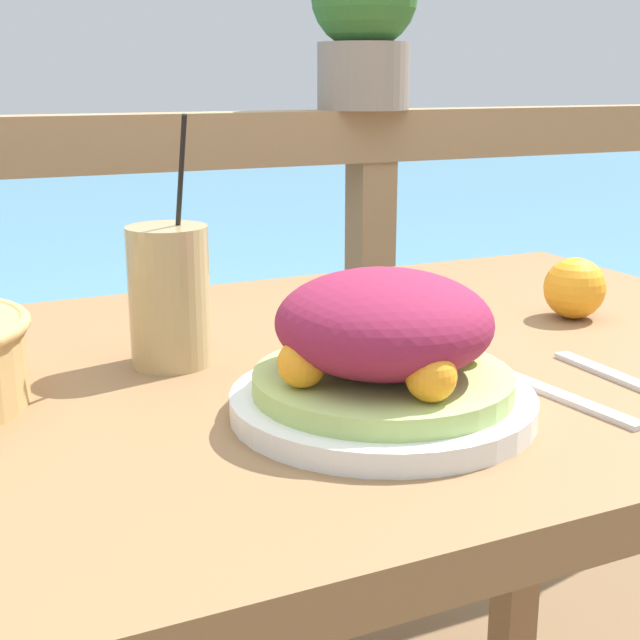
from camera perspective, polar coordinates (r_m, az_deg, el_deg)
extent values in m
cube|color=olive|center=(0.89, -2.54, -4.23)|extent=(1.25, 0.75, 0.04)
cube|color=olive|center=(1.56, 12.77, -10.45)|extent=(0.06, 0.06, 0.70)
cube|color=#937551|center=(1.47, -12.75, 10.99)|extent=(2.80, 0.08, 0.09)
cube|color=#937551|center=(1.73, 3.09, -4.37)|extent=(0.07, 0.07, 0.87)
cylinder|color=silver|center=(0.76, 4.01, -5.32)|extent=(0.26, 0.26, 0.02)
cylinder|color=#A8C66B|center=(0.76, 4.04, -3.97)|extent=(0.22, 0.22, 0.02)
ellipsoid|color=maroon|center=(0.74, 4.11, -0.14)|extent=(0.18, 0.18, 0.09)
sphere|color=orange|center=(0.78, 9.23, -1.25)|extent=(0.04, 0.04, 0.04)
sphere|color=orange|center=(0.81, 1.54, -0.41)|extent=(0.04, 0.04, 0.04)
sphere|color=orange|center=(0.71, -1.16, -2.78)|extent=(0.04, 0.04, 0.04)
sphere|color=orange|center=(0.68, 7.13, -3.61)|extent=(0.04, 0.04, 0.04)
cylinder|color=tan|center=(0.89, -9.62, 1.51)|extent=(0.08, 0.08, 0.14)
cylinder|color=black|center=(0.88, -9.07, 6.07)|extent=(0.01, 0.07, 0.21)
cylinder|color=gray|center=(1.62, 2.79, 15.32)|extent=(0.16, 0.16, 0.11)
cube|color=silver|center=(0.83, 15.06, -4.67)|extent=(0.04, 0.18, 0.00)
cube|color=silver|center=(0.89, 18.91, -3.65)|extent=(0.02, 0.18, 0.00)
sphere|color=orange|center=(1.10, 15.98, 1.97)|extent=(0.07, 0.07, 0.07)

